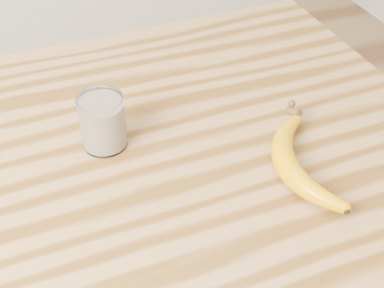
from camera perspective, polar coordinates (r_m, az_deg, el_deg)
name	(u,v)px	position (r m, az deg, el deg)	size (l,w,h in m)	color
table	(104,215)	(0.98, -9.35, -7.46)	(1.20, 0.80, 0.90)	olive
smoothie_glass	(103,122)	(0.89, -9.50, 2.29)	(0.08, 0.08, 0.09)	white
banana	(285,164)	(0.85, 9.91, -2.13)	(0.11, 0.31, 0.04)	#D48A00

